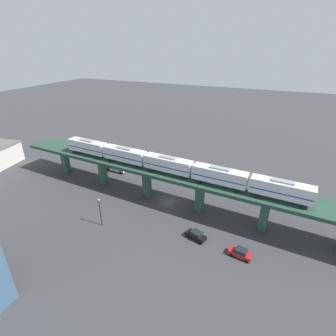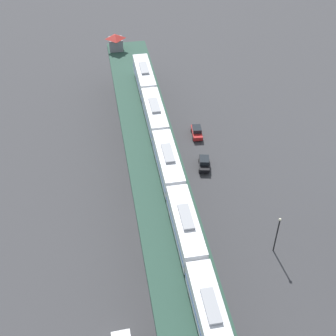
# 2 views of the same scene
# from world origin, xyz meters

# --- Properties ---
(ground_plane) EXTENTS (400.00, 400.00, 0.00)m
(ground_plane) POSITION_xyz_m (0.00, 0.00, 0.00)
(ground_plane) COLOR #38383A
(elevated_viaduct) EXTENTS (14.46, 92.35, 8.95)m
(elevated_viaduct) POSITION_xyz_m (-0.01, -0.20, 7.63)
(elevated_viaduct) COLOR #244135
(elevated_viaduct) RESTS_ON ground
(subway_train) EXTENTS (6.94, 62.45, 4.45)m
(subway_train) POSITION_xyz_m (-1.44, -0.50, 11.49)
(subway_train) COLOR silver
(subway_train) RESTS_ON elevated_viaduct
(signal_hut) EXTENTS (3.43, 3.43, 3.40)m
(signal_hut) POSITION_xyz_m (-0.44, -42.90, 10.74)
(signal_hut) COLOR slate
(signal_hut) RESTS_ON elevated_viaduct
(street_car_red) EXTENTS (2.48, 4.63, 1.89)m
(street_car_red) POSITION_xyz_m (-12.14, -20.55, 0.94)
(street_car_red) COLOR #AD1E1E
(street_car_red) RESTS_ON ground
(street_car_black) EXTENTS (2.94, 4.73, 1.89)m
(street_car_black) POSITION_xyz_m (-10.74, -11.12, 0.94)
(street_car_black) COLOR black
(street_car_black) RESTS_ON ground
(street_lamp) EXTENTS (0.44, 0.44, 6.94)m
(street_lamp) POSITION_xyz_m (-15.07, 9.83, 4.11)
(street_lamp) COLOR black
(street_lamp) RESTS_ON ground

